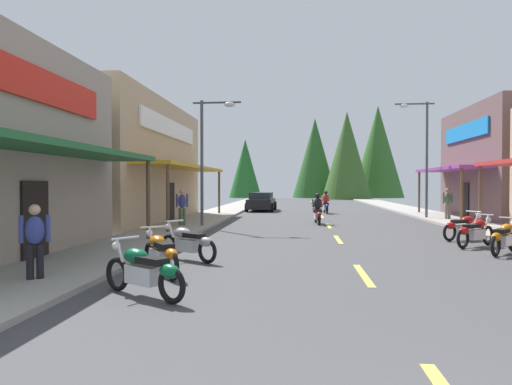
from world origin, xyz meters
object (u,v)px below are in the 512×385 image
Objects in this scene: motorcycle_parked_right_5 at (464,227)px; parked_car_curbside at (261,202)px; motorcycle_parked_right_3 at (504,237)px; streetlamp_right at (421,144)px; rider_cruising_lead at (317,211)px; pedestrian_strolling at (35,238)px; rider_cruising_trailing at (326,204)px; motorcycle_parked_left_2 at (188,242)px; streetlamp_left at (210,144)px; motorcycle_parked_left_1 at (161,253)px; motorcycle_parked_right_4 at (475,232)px; pedestrian_by_shop at (448,202)px; motorcycle_parked_left_0 at (144,270)px; pedestrian_browsing at (182,205)px.

parked_car_curbside reaches higher than motorcycle_parked_right_5.
streetlamp_right is at bearing 35.49° from motorcycle_parked_right_3.
pedestrian_strolling is (-6.19, -14.01, 0.28)m from rider_cruising_lead.
pedestrian_strolling is at bearing 175.70° from parked_car_curbside.
motorcycle_parked_left_2 is at bearing 162.83° from rider_cruising_trailing.
rider_cruising_trailing is (5.91, 10.75, -3.19)m from streetlamp_left.
motorcycle_parked_right_4 is at bearing -95.90° from motorcycle_parked_left_1.
streetlamp_right reaches higher than rider_cruising_trailing.
streetlamp_left reaches higher than motorcycle_parked_left_1.
parked_car_curbside is at bearing 85.22° from motorcycle_parked_right_5.
pedestrian_strolling is at bearing -176.39° from motorcycle_parked_right_5.
motorcycle_parked_left_0 is at bearing -44.55° from pedestrian_by_shop.
motorcycle_parked_left_2 is (-9.86, -14.63, -3.85)m from streetlamp_right.
pedestrian_by_shop reaches higher than rider_cruising_lead.
rider_cruising_lead is at bearing -54.15° from motorcycle_parked_left_1.
rider_cruising_lead is at bearing 26.70° from streetlamp_left.
motorcycle_parked_right_5 is 0.87× the size of rider_cruising_trailing.
streetlamp_left is 3.11× the size of motorcycle_parked_left_0.
rider_cruising_trailing is at bearing -69.88° from motorcycle_parked_left_0.
parked_car_curbside is (0.23, 23.56, 0.20)m from motorcycle_parked_left_1.
pedestrian_strolling is at bearing 170.07° from motorcycle_parked_right_4.
motorcycle_parked_left_2 is at bearing -178.92° from parked_car_curbside.
motorcycle_parked_left_0 is 1.06× the size of motorcycle_parked_left_1.
motorcycle_parked_right_3 is at bearing -133.71° from motorcycle_parked_left_2.
rider_cruising_lead is (3.84, 10.99, 0.17)m from motorcycle_parked_left_2.
streetlamp_right is 11.95m from motorcycle_parked_right_4.
pedestrian_by_shop is (11.18, 15.45, 0.57)m from motorcycle_parked_left_1.
motorcycle_parked_right_5 and motorcycle_parked_left_0 have the same top height.
motorcycle_parked_left_1 is 19.08m from pedestrian_by_shop.
rider_cruising_lead is 1.33× the size of pedestrian_strolling.
motorcycle_parked_left_2 is 17.54m from pedestrian_by_shop.
rider_cruising_trailing is 12.87m from pedestrian_browsing.
motorcycle_parked_right_3 is at bearing -122.58° from motorcycle_parked_right_5.
rider_cruising_lead is at bearing -72.59° from motorcycle_parked_left_0.
motorcycle_parked_right_3 is at bearing -23.36° from pedestrian_by_shop.
rider_cruising_lead is at bearing -75.49° from motorcycle_parked_left_2.
motorcycle_parked_right_5 is (0.25, 1.71, 0.00)m from motorcycle_parked_right_4.
streetlamp_right is 3.14× the size of rider_cruising_lead.
motorcycle_parked_right_5 and motorcycle_parked_left_2 have the same top height.
pedestrian_by_shop is at bearing -95.22° from motorcycle_parked_left_2.
motorcycle_parked_left_1 is 0.83× the size of rider_cruising_trailing.
motorcycle_parked_right_3 is at bearing -170.06° from rider_cruising_trailing.
motorcycle_parked_right_3 and motorcycle_parked_left_2 have the same top height.
motorcycle_parked_left_2 is 0.42× the size of parked_car_curbside.
motorcycle_parked_left_2 is 11.64m from rider_cruising_lead.
streetlamp_right is 3.66× the size of motorcycle_parked_left_2.
parked_car_curbside is at bearing -17.54° from pedestrian_browsing.
motorcycle_parked_right_3 is at bearing -120.80° from motorcycle_parked_right_4.
pedestrian_strolling is (-13.37, -16.65, -0.12)m from pedestrian_by_shop.
motorcycle_parked_left_0 is 2.65m from pedestrian_strolling.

